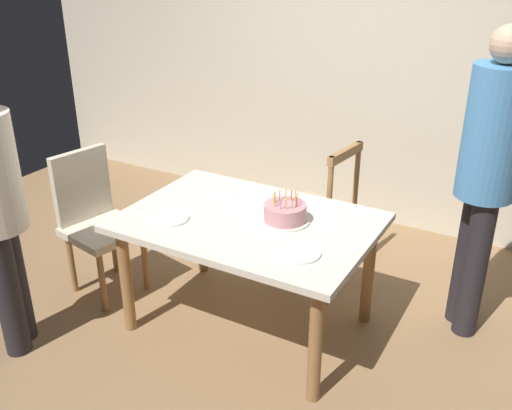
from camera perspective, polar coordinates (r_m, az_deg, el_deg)
ground at (r=3.64m, az=-0.70°, el=-11.64°), size 6.40×6.40×0.00m
back_wall at (r=4.70m, az=10.89°, el=13.78°), size 6.40×0.10×2.60m
dining_table at (r=3.31m, az=-0.76°, el=-2.80°), size 1.42×0.99×0.72m
birthday_cake at (r=3.22m, az=2.90°, el=-0.83°), size 0.28×0.28×0.17m
plate_near_celebrant at (r=3.30m, az=-8.58°, el=-1.32°), size 0.22×0.22×0.01m
plate_far_side at (r=3.47m, az=0.06°, el=0.34°), size 0.22×0.22×0.01m
plate_near_guest at (r=2.92m, az=4.30°, el=-4.79°), size 0.22×0.22×0.01m
fork_near_celebrant at (r=3.41m, az=-10.54°, el=-0.67°), size 0.18×0.02×0.01m
fork_far_side at (r=3.54m, az=-2.29°, el=0.76°), size 0.18×0.03×0.01m
chair_spindle_back at (r=4.00m, az=6.34°, el=-0.63°), size 0.50×0.50×0.95m
chair_upholstered at (r=3.89m, az=-15.69°, el=-0.98°), size 0.52×0.52×0.95m
person_guest at (r=3.38m, az=21.99°, el=3.32°), size 0.32×0.32×1.79m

